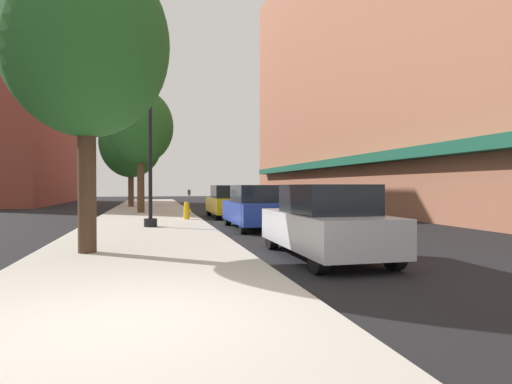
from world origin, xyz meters
TOP-DOWN VIEW (x-y plane):
  - ground_plane at (4.00, 18.00)m, footprint 90.00×90.00m
  - sidewalk_slab at (0.00, 19.00)m, footprint 4.80×50.00m
  - building_right_brick at (14.99, 22.00)m, footprint 6.80×40.00m
  - building_far_background at (-11.01, 37.00)m, footprint 6.80×18.00m
  - lamppost at (0.15, 11.25)m, footprint 0.48×0.48m
  - fire_hydrant at (1.71, 14.56)m, footprint 0.33×0.26m
  - parking_meter_near at (2.05, 17.27)m, footprint 0.14×0.09m
  - tree_near at (-0.44, 20.08)m, footprint 3.66×3.66m
  - tree_mid at (-1.34, 27.42)m, footprint 4.48×4.48m
  - tree_far at (-1.20, 5.30)m, footprint 3.70×3.70m
  - car_silver at (4.00, 3.96)m, footprint 1.80×4.30m
  - car_blue at (4.00, 10.72)m, footprint 1.80×4.30m
  - car_yellow at (4.00, 16.75)m, footprint 1.80×4.30m

SIDE VIEW (x-z plane):
  - ground_plane at x=4.00m, z-range 0.00..0.00m
  - sidewalk_slab at x=0.00m, z-range 0.00..0.12m
  - fire_hydrant at x=1.71m, z-range 0.12..0.91m
  - car_silver at x=4.00m, z-range -0.02..1.64m
  - car_blue at x=4.00m, z-range -0.02..1.64m
  - car_yellow at x=4.00m, z-range -0.02..1.64m
  - parking_meter_near at x=2.05m, z-range 0.29..1.60m
  - lamppost at x=0.15m, z-range 0.25..6.15m
  - tree_mid at x=-1.34m, z-range 1.17..8.45m
  - tree_far at x=-1.20m, z-range 1.40..8.26m
  - tree_near at x=-0.44m, z-range 1.48..8.46m
  - building_far_background at x=-11.01m, z-range -0.02..18.25m
  - building_right_brick at x=14.99m, z-range -0.02..21.45m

